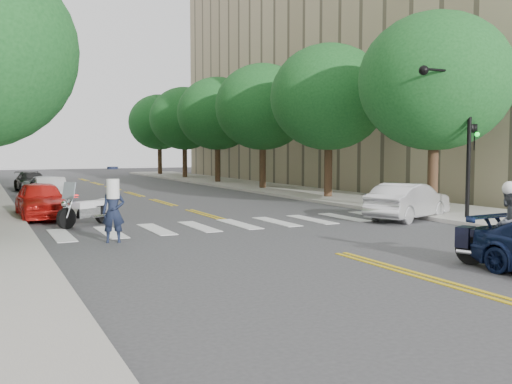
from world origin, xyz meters
TOP-DOWN VIEW (x-y plane):
  - ground at (0.00, 0.00)m, footprint 140.00×140.00m
  - sidewalk_right at (9.50, 22.00)m, footprint 5.00×60.00m
  - building_right at (26.00, 26.00)m, footprint 26.00×44.00m
  - tree_r_0 at (8.80, 6.00)m, footprint 6.40×6.40m
  - tree_r_1 at (8.80, 14.00)m, footprint 6.40×6.40m
  - tree_r_2 at (8.80, 22.00)m, footprint 6.40×6.40m
  - tree_r_3 at (8.80, 30.00)m, footprint 6.40×6.40m
  - tree_r_4 at (8.80, 38.00)m, footprint 6.40×6.40m
  - tree_r_5 at (8.80, 46.00)m, footprint 6.40×6.40m
  - traffic_signal_pole at (7.72, 3.50)m, footprint 2.82×0.42m
  - motorcycle_police at (2.26, -3.27)m, footprint 1.23×2.37m
  - motorcycle_parked at (-4.92, 8.59)m, footprint 2.21×1.63m
  - officer_standing at (-4.98, 4.43)m, footprint 0.75×0.59m
  - convertible at (6.50, 4.86)m, footprint 4.61×3.03m
  - parked_car_a at (-6.30, 11.50)m, footprint 1.83×4.36m
  - parked_car_b at (-5.20, 18.00)m, footprint 1.53×4.02m
  - parked_car_c at (-5.20, 19.50)m, footprint 2.41×4.85m
  - parked_car_d at (-5.38, 27.20)m, footprint 2.07×4.52m
  - parked_car_e at (-5.20, 29.50)m, footprint 1.77×3.86m

SIDE VIEW (x-z plane):
  - ground at x=0.00m, z-range 0.00..0.00m
  - sidewalk_right at x=9.50m, z-range 0.00..0.15m
  - motorcycle_parked at x=-4.92m, z-range -0.25..1.37m
  - parked_car_d at x=-5.38m, z-range 0.00..1.28m
  - parked_car_e at x=-5.20m, z-range 0.00..1.28m
  - parked_car_b at x=-5.20m, z-range 0.00..1.31m
  - parked_car_c at x=-5.20m, z-range 0.00..1.32m
  - convertible at x=6.50m, z-range 0.00..1.44m
  - parked_car_a at x=-6.30m, z-range 0.00..1.48m
  - motorcycle_police at x=2.26m, z-range -0.11..1.91m
  - officer_standing at x=-4.98m, z-range 0.00..1.80m
  - traffic_signal_pole at x=7.72m, z-range 0.72..6.72m
  - tree_r_0 at x=8.80m, z-range 1.33..9.78m
  - tree_r_1 at x=8.80m, z-range 1.33..9.78m
  - tree_r_2 at x=8.80m, z-range 1.33..9.78m
  - tree_r_3 at x=8.80m, z-range 1.33..9.78m
  - tree_r_4 at x=8.80m, z-range 1.33..9.78m
  - tree_r_5 at x=8.80m, z-range 1.33..9.78m
  - building_right at x=26.00m, z-range 0.00..22.00m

